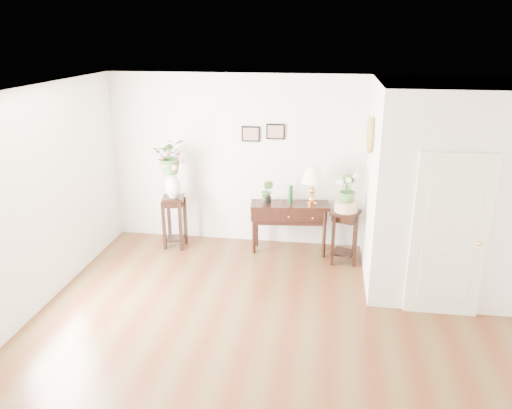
% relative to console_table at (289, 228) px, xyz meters
% --- Properties ---
extents(floor, '(6.00, 5.50, 0.02)m').
position_rel_console_table_xyz_m(floor, '(-0.04, -2.37, -0.41)').
color(floor, '#533C1F').
rests_on(floor, ground).
extents(ceiling, '(6.00, 5.50, 0.02)m').
position_rel_console_table_xyz_m(ceiling, '(-0.04, -2.37, 2.39)').
color(ceiling, white).
rests_on(ceiling, ground).
extents(wall_back, '(6.00, 0.02, 2.80)m').
position_rel_console_table_xyz_m(wall_back, '(-0.04, 0.38, 0.99)').
color(wall_back, white).
rests_on(wall_back, ground).
extents(wall_front, '(6.00, 0.02, 2.80)m').
position_rel_console_table_xyz_m(wall_front, '(-0.04, -5.12, 0.99)').
color(wall_front, white).
rests_on(wall_front, ground).
extents(wall_left, '(0.02, 5.50, 2.80)m').
position_rel_console_table_xyz_m(wall_left, '(-3.04, -2.37, 0.99)').
color(wall_left, white).
rests_on(wall_left, ground).
extents(partition, '(1.80, 1.95, 2.80)m').
position_rel_console_table_xyz_m(partition, '(2.06, -0.59, 0.99)').
color(partition, white).
rests_on(partition, floor).
extents(door, '(0.90, 0.05, 2.10)m').
position_rel_console_table_xyz_m(door, '(2.06, -1.59, 0.64)').
color(door, silver).
rests_on(door, floor).
extents(art_print_left, '(0.30, 0.02, 0.25)m').
position_rel_console_table_xyz_m(art_print_left, '(-0.69, 0.36, 1.44)').
color(art_print_left, black).
rests_on(art_print_left, wall_back).
extents(art_print_right, '(0.30, 0.02, 0.25)m').
position_rel_console_table_xyz_m(art_print_right, '(-0.29, 0.36, 1.49)').
color(art_print_right, black).
rests_on(art_print_right, wall_back).
extents(wall_ornament, '(0.07, 0.51, 0.51)m').
position_rel_console_table_xyz_m(wall_ornament, '(1.12, -0.47, 1.64)').
color(wall_ornament, '#AD6C2D').
rests_on(wall_ornament, partition).
extents(console_table, '(1.28, 0.55, 0.83)m').
position_rel_console_table_xyz_m(console_table, '(0.00, 0.00, 0.00)').
color(console_table, black).
rests_on(console_table, floor).
extents(table_lamp, '(0.41, 0.41, 0.63)m').
position_rel_console_table_xyz_m(table_lamp, '(0.34, 0.00, 0.76)').
color(table_lamp, '#E09B54').
rests_on(table_lamp, console_table).
extents(green_vase, '(0.07, 0.07, 0.30)m').
position_rel_console_table_xyz_m(green_vase, '(0.01, 0.00, 0.58)').
color(green_vase, '#0D3519').
rests_on(green_vase, console_table).
extents(potted_plant, '(0.23, 0.21, 0.36)m').
position_rel_console_table_xyz_m(potted_plant, '(-0.36, 0.00, 0.59)').
color(potted_plant, '#426E32').
rests_on(potted_plant, console_table).
extents(plant_stand_a, '(0.40, 0.40, 0.87)m').
position_rel_console_table_xyz_m(plant_stand_a, '(-1.89, -0.08, 0.02)').
color(plant_stand_a, black).
rests_on(plant_stand_a, floor).
extents(porcelain_vase, '(0.30, 0.30, 0.44)m').
position_rel_console_table_xyz_m(porcelain_vase, '(-1.89, -0.08, 0.68)').
color(porcelain_vase, silver).
rests_on(porcelain_vase, plant_stand_a).
extents(lily_arrangement, '(0.62, 0.58, 0.58)m').
position_rel_console_table_xyz_m(lily_arrangement, '(-1.89, -0.08, 1.15)').
color(lily_arrangement, '#426E32').
rests_on(lily_arrangement, porcelain_vase).
extents(plant_stand_b, '(0.50, 0.50, 0.83)m').
position_rel_console_table_xyz_m(plant_stand_b, '(0.86, -0.24, 0.00)').
color(plant_stand_b, black).
rests_on(plant_stand_b, floor).
extents(ceramic_bowl, '(0.45, 0.45, 0.16)m').
position_rel_console_table_xyz_m(ceramic_bowl, '(0.86, -0.24, 0.50)').
color(ceramic_bowl, beige).
rests_on(ceramic_bowl, plant_stand_b).
extents(narcissus, '(0.31, 0.31, 0.46)m').
position_rel_console_table_xyz_m(narcissus, '(0.86, -0.24, 0.77)').
color(narcissus, '#426E32').
rests_on(narcissus, ceramic_bowl).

